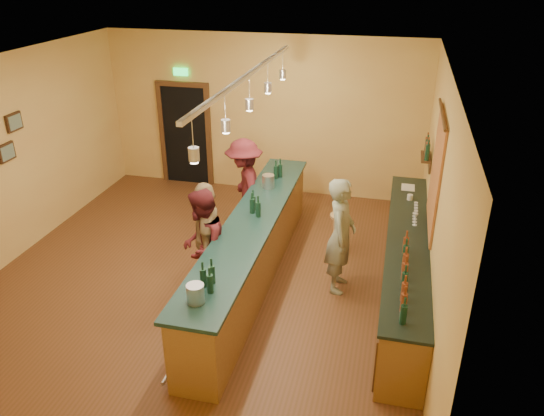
% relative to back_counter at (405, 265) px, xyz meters
% --- Properties ---
extents(floor, '(7.00, 7.00, 0.00)m').
position_rel_back_counter_xyz_m(floor, '(-2.97, -0.18, -0.49)').
color(floor, brown).
rests_on(floor, ground).
extents(ceiling, '(6.50, 7.00, 0.02)m').
position_rel_back_counter_xyz_m(ceiling, '(-2.97, -0.18, 2.71)').
color(ceiling, silver).
rests_on(ceiling, wall_back).
extents(wall_back, '(6.50, 0.02, 3.20)m').
position_rel_back_counter_xyz_m(wall_back, '(-2.97, 3.32, 1.11)').
color(wall_back, tan).
rests_on(wall_back, floor).
extents(wall_front, '(6.50, 0.02, 3.20)m').
position_rel_back_counter_xyz_m(wall_front, '(-2.97, -3.68, 1.11)').
color(wall_front, tan).
rests_on(wall_front, floor).
extents(wall_left, '(0.02, 7.00, 3.20)m').
position_rel_back_counter_xyz_m(wall_left, '(-6.22, -0.18, 1.11)').
color(wall_left, tan).
rests_on(wall_left, floor).
extents(wall_right, '(0.02, 7.00, 3.20)m').
position_rel_back_counter_xyz_m(wall_right, '(0.28, -0.18, 1.11)').
color(wall_right, tan).
rests_on(wall_right, floor).
extents(doorway, '(1.15, 0.09, 2.48)m').
position_rel_back_counter_xyz_m(doorway, '(-4.67, 3.30, 0.64)').
color(doorway, black).
rests_on(doorway, wall_back).
extents(tapestry, '(0.03, 1.40, 1.60)m').
position_rel_back_counter_xyz_m(tapestry, '(0.26, 0.22, 1.36)').
color(tapestry, maroon).
rests_on(tapestry, wall_right).
extents(bottle_shelf, '(0.17, 0.55, 0.54)m').
position_rel_back_counter_xyz_m(bottle_shelf, '(0.20, 1.72, 1.18)').
color(bottle_shelf, '#4A2816').
rests_on(bottle_shelf, wall_right).
extents(back_counter, '(0.60, 4.55, 1.27)m').
position_rel_back_counter_xyz_m(back_counter, '(0.00, 0.00, 0.00)').
color(back_counter, brown).
rests_on(back_counter, floor).
extents(tasting_bar, '(0.74, 5.10, 1.38)m').
position_rel_back_counter_xyz_m(tasting_bar, '(-2.24, -0.18, 0.12)').
color(tasting_bar, brown).
rests_on(tasting_bar, floor).
extents(pendant_track, '(0.11, 4.60, 0.50)m').
position_rel_back_counter_xyz_m(pendant_track, '(-2.24, -0.18, 2.50)').
color(pendant_track, silver).
rests_on(pendant_track, ceiling).
extents(bartender, '(0.42, 0.64, 1.76)m').
position_rel_back_counter_xyz_m(bartender, '(-0.95, -0.05, 0.39)').
color(bartender, gray).
rests_on(bartender, floor).
extents(customer_a, '(0.73, 0.89, 1.69)m').
position_rel_back_counter_xyz_m(customer_a, '(-2.79, -0.75, 0.36)').
color(customer_a, '#59191E').
rests_on(customer_a, floor).
extents(customer_b, '(0.69, 1.09, 1.73)m').
position_rel_back_counter_xyz_m(customer_b, '(-2.79, -0.56, 0.38)').
color(customer_b, '#997A51').
rests_on(customer_b, floor).
extents(customer_c, '(1.02, 1.29, 1.74)m').
position_rel_back_counter_xyz_m(customer_c, '(-2.79, 1.31, 0.39)').
color(customer_c, '#59191E').
rests_on(customer_c, floor).
extents(bar_stool, '(0.33, 0.33, 0.67)m').
position_rel_back_counter_xyz_m(bar_stool, '(-1.08, 1.05, 0.04)').
color(bar_stool, '#B07C4F').
rests_on(bar_stool, floor).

